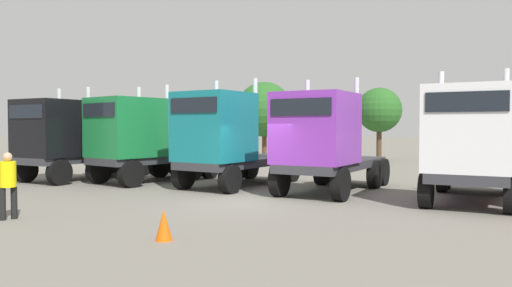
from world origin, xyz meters
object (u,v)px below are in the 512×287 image
semi_truck_green (136,138)px  traffic_cone_mid (164,225)px  semi_truck_purple (323,141)px  semi_truck_teal (223,139)px  semi_truck_white (470,143)px  semi_truck_black (65,140)px  visitor_in_hivis (8,181)px

semi_truck_green → traffic_cone_mid: size_ratio=9.20×
semi_truck_green → semi_truck_purple: size_ratio=0.95×
semi_truck_teal → traffic_cone_mid: bearing=28.3°
semi_truck_teal → semi_truck_white: size_ratio=0.95×
semi_truck_black → semi_truck_purple: semi_truck_purple is taller
semi_truck_green → traffic_cone_mid: semi_truck_green is taller
semi_truck_black → traffic_cone_mid: 13.12m
semi_truck_teal → semi_truck_purple: (4.02, 0.00, -0.05)m
semi_truck_teal → semi_truck_purple: 4.02m
semi_truck_black → semi_truck_purple: size_ratio=1.01×
semi_truck_teal → semi_truck_white: bearing=95.2°
semi_truck_green → semi_truck_teal: (4.23, 0.02, 0.02)m
semi_truck_black → traffic_cone_mid: (10.70, -7.44, -1.50)m
semi_truck_black → semi_truck_white: size_ratio=1.00×
semi_truck_green → semi_truck_teal: bearing=103.5°
semi_truck_green → semi_truck_white: semi_truck_white is taller
semi_truck_purple → traffic_cone_mid: 8.41m
semi_truck_black → semi_truck_purple: (11.58, 0.77, 0.06)m
semi_truck_black → traffic_cone_mid: semi_truck_black is taller
semi_truck_black → traffic_cone_mid: size_ratio=9.78×
semi_truck_purple → semi_truck_white: bearing=90.2°
semi_truck_black → semi_truck_white: semi_truck_white is taller
semi_truck_purple → semi_truck_teal: bearing=-85.7°
visitor_in_hivis → traffic_cone_mid: size_ratio=2.63×
semi_truck_teal → semi_truck_purple: bearing=97.4°
semi_truck_black → semi_truck_teal: size_ratio=1.05×
semi_truck_teal → traffic_cone_mid: (3.14, -8.21, -1.61)m
semi_truck_green → semi_truck_purple: 8.25m
semi_truck_teal → visitor_in_hivis: semi_truck_teal is taller
semi_truck_purple → semi_truck_white: 4.79m
traffic_cone_mid → semi_truck_teal: bearing=111.0°
semi_truck_purple → traffic_cone_mid: semi_truck_purple is taller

